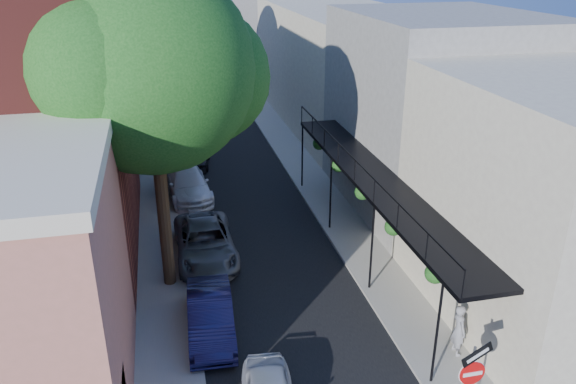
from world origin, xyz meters
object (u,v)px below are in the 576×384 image
oak_mid (160,56)px  parked_car_e (197,156)px  sign_post (472,377)px  pedestrian (459,330)px  oak_far (156,10)px  parked_car_f (178,128)px  parked_car_d (188,183)px  oak_near (164,71)px  parked_car_c (205,242)px  parked_car_b (210,316)px

oak_mid → parked_car_e: (1.62, 4.37, -6.48)m
sign_post → pedestrian: 3.50m
sign_post → oak_far: 27.80m
sign_post → parked_car_f: sign_post is taller
oak_far → parked_car_d: 11.83m
oak_far → sign_post: bearing=-76.1°
oak_far → parked_car_e: oak_far is taller
oak_near → oak_far: size_ratio=0.96×
parked_car_c → pedestrian: (6.91, -7.75, 0.26)m
sign_post → oak_mid: 19.14m
parked_car_d → parked_car_f: size_ratio=1.18×
parked_car_b → parked_car_c: 4.96m
parked_car_e → parked_car_c: bearing=-85.0°
oak_far → parked_car_e: size_ratio=3.52×
parked_car_d → oak_far: bearing=89.7°
oak_far → pedestrian: 25.68m
parked_car_e → parked_car_f: parked_car_f is taller
oak_far → parked_car_f: oak_far is taller
parked_car_b → parked_car_e: (0.80, 15.83, -0.10)m
oak_mid → pedestrian: (8.02, -14.26, -6.09)m
oak_far → parked_car_b: oak_far is taller
oak_far → parked_car_b: size_ratio=2.91×
oak_near → pedestrian: bearing=-38.3°
parked_car_d → parked_car_f: bearing=84.9°
parked_car_c → parked_car_e: bearing=86.9°
oak_far → parked_car_c: (1.04, -15.54, -7.56)m
parked_car_b → pedestrian: bearing=-18.4°
oak_near → parked_car_d: (0.78, 7.93, -7.18)m
parked_car_c → pedestrian: pedestrian is taller
oak_mid → parked_car_f: 11.83m
sign_post → oak_near: bearing=125.1°
parked_car_b → parked_car_c: size_ratio=0.81×
parked_car_f → oak_mid: bearing=-93.1°
parked_car_b → parked_car_f: (0.00, 21.39, 0.00)m
sign_post → parked_car_c: sign_post is taller
oak_far → parked_car_d: size_ratio=2.46×
parked_car_e → sign_post: bearing=-69.4°
parked_car_f → pedestrian: 25.24m
oak_far → parked_car_f: (0.75, 0.89, -7.58)m
oak_mid → parked_car_d: bearing=-2.5°
parked_car_f → parked_car_c: bearing=-87.4°
parked_car_c → pedestrian: 10.39m
parked_car_f → pedestrian: bearing=-71.9°
oak_near → parked_car_f: oak_near is taller
parked_car_e → pedestrian: (6.40, -18.63, 0.38)m
oak_near → parked_car_b: oak_near is taller
oak_far → parked_car_c: oak_far is taller
sign_post → oak_mid: bearing=110.9°
oak_far → pedestrian: (7.95, -23.30, -7.30)m
parked_car_b → parked_car_f: parked_car_f is taller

